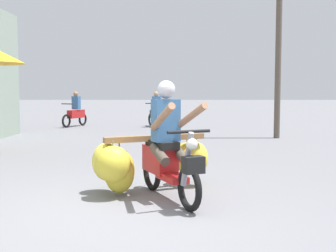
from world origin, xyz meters
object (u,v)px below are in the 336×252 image
at_px(motorbike_distant_ahead_left, 155,113).
at_px(utility_pole, 278,42).
at_px(motorbike_distant_ahead_right, 75,112).
at_px(motorbike_main_loaded, 148,158).

distance_m(motorbike_distant_ahead_left, utility_pole, 5.93).
bearing_deg(motorbike_distant_ahead_right, motorbike_distant_ahead_left, -4.72).
xyz_separation_m(motorbike_main_loaded, utility_pole, (3.57, 7.14, 2.37)).
bearing_deg(motorbike_main_loaded, motorbike_distant_ahead_left, 91.04).
bearing_deg(motorbike_distant_ahead_right, utility_pole, -31.03).
bearing_deg(motorbike_distant_ahead_left, motorbike_distant_ahead_right, 175.28).
distance_m(motorbike_distant_ahead_right, utility_pole, 8.49).
bearing_deg(motorbike_main_loaded, utility_pole, 63.41).
bearing_deg(motorbike_distant_ahead_left, utility_pole, -46.26).
relative_size(motorbike_distant_ahead_left, utility_pole, 0.27).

